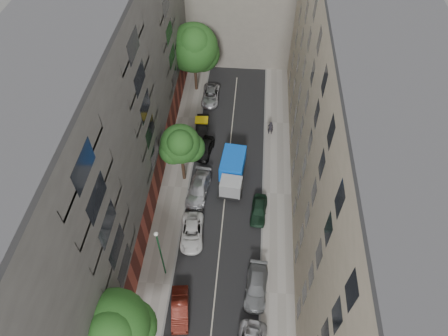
# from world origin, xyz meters

# --- Properties ---
(ground) EXTENTS (120.00, 120.00, 0.00)m
(ground) POSITION_xyz_m (0.00, 0.00, 0.00)
(ground) COLOR #4C4C49
(ground) RESTS_ON ground
(road_surface) EXTENTS (8.00, 44.00, 0.02)m
(road_surface) POSITION_xyz_m (0.00, 0.00, 0.01)
(road_surface) COLOR black
(road_surface) RESTS_ON ground
(sidewalk_left) EXTENTS (3.00, 44.00, 0.15)m
(sidewalk_left) POSITION_xyz_m (-5.50, 0.00, 0.07)
(sidewalk_left) COLOR gray
(sidewalk_left) RESTS_ON ground
(sidewalk_right) EXTENTS (3.00, 44.00, 0.15)m
(sidewalk_right) POSITION_xyz_m (5.50, 0.00, 0.07)
(sidewalk_right) COLOR gray
(sidewalk_right) RESTS_ON ground
(building_left) EXTENTS (8.00, 44.00, 20.00)m
(building_left) POSITION_xyz_m (-11.00, 0.00, 10.00)
(building_left) COLOR #464441
(building_left) RESTS_ON ground
(building_right) EXTENTS (8.00, 44.00, 20.00)m
(building_right) POSITION_xyz_m (11.00, 0.00, 10.00)
(building_right) COLOR tan
(building_right) RESTS_ON ground
(tarp_truck) EXTENTS (2.81, 6.05, 2.71)m
(tarp_truck) POSITION_xyz_m (0.60, 1.58, 1.49)
(tarp_truck) COLOR black
(tarp_truck) RESTS_ON ground
(car_left_1) EXTENTS (1.95, 4.17, 1.32)m
(car_left_1) POSITION_xyz_m (-2.80, -13.30, 0.66)
(car_left_1) COLOR #4F170F
(car_left_1) RESTS_ON ground
(car_left_2) EXTENTS (2.50, 4.78, 1.28)m
(car_left_2) POSITION_xyz_m (-2.80, -5.80, 0.64)
(car_left_2) COLOR silver
(car_left_2) RESTS_ON ground
(car_left_3) EXTENTS (2.58, 5.22, 1.46)m
(car_left_3) POSITION_xyz_m (-2.80, -0.49, 0.73)
(car_left_3) COLOR #B5B6BA
(car_left_3) RESTS_ON ground
(car_left_4) EXTENTS (2.14, 4.05, 1.31)m
(car_left_4) POSITION_xyz_m (-2.80, 5.40, 0.66)
(car_left_4) COLOR black
(car_left_4) RESTS_ON ground
(car_left_5) EXTENTS (1.58, 4.05, 1.31)m
(car_left_5) POSITION_xyz_m (-3.60, 9.00, 0.66)
(car_left_5) COLOR black
(car_left_5) RESTS_ON ground
(car_left_6) EXTENTS (2.20, 4.67, 1.29)m
(car_left_6) POSITION_xyz_m (-3.15, 14.92, 0.65)
(car_left_6) COLOR #B1B1B6
(car_left_6) RESTS_ON ground
(car_right_1) EXTENTS (2.16, 4.69, 1.33)m
(car_right_1) POSITION_xyz_m (3.60, -10.80, 0.66)
(car_right_1) COLOR slate
(car_right_1) RESTS_ON ground
(car_right_2) EXTENTS (1.83, 3.91, 1.30)m
(car_right_2) POSITION_xyz_m (3.60, -2.60, 0.65)
(car_right_2) COLOR black
(car_right_2) RESTS_ON ground
(tree_near) EXTENTS (5.37, 5.11, 9.09)m
(tree_near) POSITION_xyz_m (-6.24, -17.11, 6.27)
(tree_near) COLOR #382619
(tree_near) RESTS_ON sidewalk_left
(tree_mid) EXTENTS (4.52, 4.12, 7.66)m
(tree_mid) POSITION_xyz_m (-4.53, 1.19, 5.38)
(tree_mid) COLOR #382619
(tree_mid) RESTS_ON sidewalk_left
(tree_far) EXTENTS (6.20, 6.06, 9.41)m
(tree_far) POSITION_xyz_m (-5.20, 16.64, 6.28)
(tree_far) COLOR #382619
(tree_far) RESTS_ON sidewalk_left
(lamp_post) EXTENTS (0.36, 0.36, 6.99)m
(lamp_post) POSITION_xyz_m (-4.70, -9.92, 4.41)
(lamp_post) COLOR #18552C
(lamp_post) RESTS_ON sidewalk_left
(pedestrian) EXTENTS (0.69, 0.46, 1.87)m
(pedestrian) POSITION_xyz_m (4.63, 9.00, 1.08)
(pedestrian) COLOR black
(pedestrian) RESTS_ON sidewalk_right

